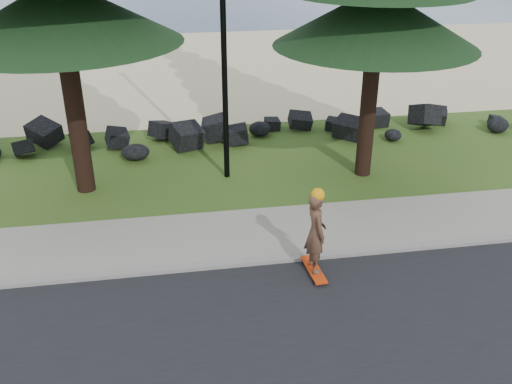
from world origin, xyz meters
The scene contains 7 objects.
ground centered at (0.00, 0.00, 0.00)m, with size 160.00×160.00×0.00m, color #33541A.
kerb centered at (0.00, -0.90, 0.05)m, with size 160.00×0.20×0.10m, color gray.
sidewalk centered at (0.00, 0.20, 0.04)m, with size 160.00×2.00×0.08m, color gray.
beach_sand centered at (0.00, 14.50, 0.01)m, with size 160.00×15.00×0.01m, color beige.
seawall_boulders centered at (0.00, 5.60, 0.00)m, with size 60.00×2.40×1.10m, color black, non-canonical shape.
lamp_post centered at (0.00, 3.20, 4.13)m, with size 0.25×0.14×8.14m.
skateboarder centered at (1.11, -1.40, 0.90)m, with size 0.42×0.97×1.78m.
Camera 1 is at (-1.42, -10.07, 6.23)m, focal length 40.00 mm.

